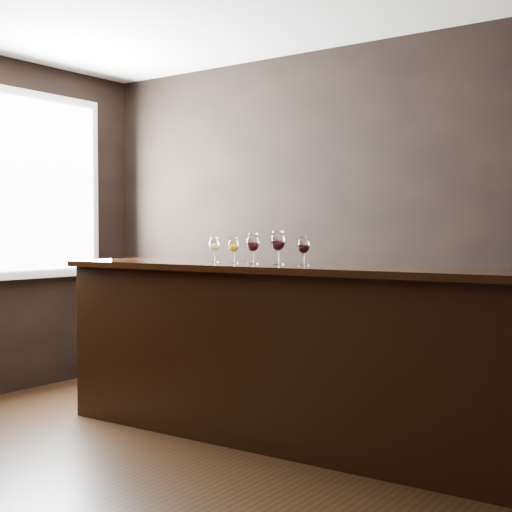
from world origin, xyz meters
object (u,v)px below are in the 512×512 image
Objects in this scene: back_bar_shelf at (350,352)px; glass_red_a at (253,243)px; glass_white at (214,245)px; glass_red_c at (304,246)px; bar_counter at (283,356)px; glass_amber at (234,246)px; glass_red_b at (278,242)px.

back_bar_shelf is 1.27m from glass_red_a.
glass_white is at bearing 170.16° from glass_red_a.
back_bar_shelf is 13.62× the size of glass_red_c.
glass_red_c reaches higher than back_bar_shelf.
bar_counter is at bearing 10.56° from glass_red_a.
glass_red_c is (0.17, -0.02, 0.71)m from bar_counter.
glass_red_a reaches higher than glass_red_c.
bar_counter is 0.92m from glass_white.
glass_red_c reaches higher than bar_counter.
glass_amber is at bearing 176.15° from glass_red_c.
glass_red_a is at bearing -171.21° from glass_red_b.
glass_red_a is 0.18m from glass_red_b.
glass_red_c is at bearing -3.77° from glass_white.
glass_red_c reaches higher than glass_white.
glass_white is 0.77m from glass_red_c.
glass_red_b is at bearing -3.89° from glass_white.
glass_white is 0.86× the size of glass_red_a.
glass_amber is (-0.42, -0.89, 0.81)m from back_bar_shelf.
back_bar_shelf is 1.24m from glass_red_b.
glass_red_b is 0.20m from glass_red_c.
glass_red_a is at bearing -177.62° from glass_red_c.
bar_counter reaches higher than back_bar_shelf.
glass_red_a is 1.10× the size of glass_red_c.
glass_white is at bearing 176.47° from glass_amber.
bar_counter is 0.74m from glass_red_b.
glass_amber is 0.59m from glass_red_c.
back_bar_shelf is 1.24m from glass_red_c.
glass_red_b is at bearing -4.05° from glass_amber.
glass_red_b reaches higher than back_bar_shelf.
glass_red_a is at bearing -103.03° from back_bar_shelf.
glass_white reaches higher than bar_counter.
glass_white is at bearing 176.03° from bar_counter.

